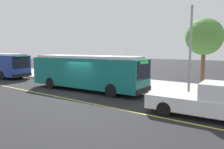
% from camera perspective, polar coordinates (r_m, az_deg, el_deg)
% --- Properties ---
extents(ground_plane, '(120.00, 120.00, 0.00)m').
position_cam_1_polar(ground_plane, '(17.62, -8.04, -4.75)').
color(ground_plane, '#232326').
extents(sidewalk_curb, '(44.00, 6.40, 0.15)m').
position_cam_1_polar(sidewalk_curb, '(22.21, 2.89, -2.11)').
color(sidewalk_curb, '#B7B2A8').
rests_on(sidewalk_curb, ground_plane).
extents(lane_stripe_center, '(36.00, 0.14, 0.01)m').
position_cam_1_polar(lane_stripe_center, '(16.17, -13.54, -5.90)').
color(lane_stripe_center, '#E0D64C').
rests_on(lane_stripe_center, ground_plane).
extents(transit_bus_main, '(10.80, 3.22, 2.95)m').
position_cam_1_polar(transit_bus_main, '(18.35, -6.72, 0.83)').
color(transit_bus_main, '#146B66').
rests_on(transit_bus_main, ground_plane).
extents(pickup_truck, '(5.51, 2.31, 1.85)m').
position_cam_1_polar(pickup_truck, '(11.99, 23.65, -6.53)').
color(pickup_truck, white).
rests_on(pickup_truck, ground_plane).
extents(bus_shelter, '(2.90, 1.60, 2.48)m').
position_cam_1_polar(bus_shelter, '(23.33, -2.30, 2.87)').
color(bus_shelter, '#333338').
rests_on(bus_shelter, sidewalk_curb).
extents(waiting_bench, '(1.60, 0.48, 0.95)m').
position_cam_1_polar(waiting_bench, '(23.25, -1.93, -0.32)').
color(waiting_bench, brown).
rests_on(waiting_bench, sidewalk_curb).
extents(route_sign_post, '(0.44, 0.08, 2.80)m').
position_cam_1_polar(route_sign_post, '(19.52, 0.65, 2.23)').
color(route_sign_post, '#333338').
rests_on(route_sign_post, sidewalk_curb).
extents(street_tree_near_shelter, '(3.29, 3.29, 6.10)m').
position_cam_1_polar(street_tree_near_shelter, '(21.28, 23.30, 9.13)').
color(street_tree_near_shelter, brown).
rests_on(street_tree_near_shelter, sidewalk_curb).
extents(utility_pole, '(0.16, 0.16, 6.40)m').
position_cam_1_polar(utility_pole, '(16.33, 20.06, 5.84)').
color(utility_pole, gray).
rests_on(utility_pole, sidewalk_curb).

